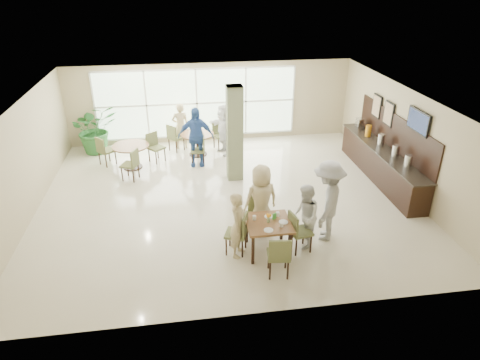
{
  "coord_description": "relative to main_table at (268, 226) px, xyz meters",
  "views": [
    {
      "loc": [
        -1.16,
        -10.33,
        5.67
      ],
      "look_at": [
        0.2,
        -1.2,
        1.1
      ],
      "focal_mm": 32.0,
      "sensor_mm": 36.0,
      "label": 1
    }
  ],
  "objects": [
    {
      "name": "adult_a",
      "position": [
        -1.29,
        4.94,
        0.29
      ],
      "size": [
        1.16,
        0.72,
        1.9
      ],
      "primitive_type": "imported",
      "rotation": [
        0.0,
        0.0,
        -0.08
      ],
      "color": "#3962AD",
      "rests_on": "ground"
    },
    {
      "name": "round_table_left",
      "position": [
        -3.32,
        5.03,
        -0.08
      ],
      "size": [
        1.13,
        1.13,
        0.75
      ],
      "color": "brown",
      "rests_on": "ground"
    },
    {
      "name": "chairs_table_left",
      "position": [
        -3.33,
        4.98,
        -0.18
      ],
      "size": [
        2.2,
        1.85,
        0.95
      ],
      "color": "#626839",
      "rests_on": "ground"
    },
    {
      "name": "column",
      "position": [
        -0.21,
        3.83,
        0.74
      ],
      "size": [
        0.45,
        0.45,
        2.8
      ],
      "primitive_type": "cube",
      "color": "#677451",
      "rests_on": "ground"
    },
    {
      "name": "teen_standing",
      "position": [
        1.43,
        0.35,
        0.31
      ],
      "size": [
        1.21,
        1.44,
        1.93
      ],
      "primitive_type": "imported",
      "rotation": [
        0.0,
        0.0,
        -2.05
      ],
      "color": "#A8A7AA",
      "rests_on": "ground"
    },
    {
      "name": "main_table",
      "position": [
        0.0,
        0.0,
        0.0
      ],
      "size": [
        0.97,
        0.97,
        0.75
      ],
      "color": "brown",
      "rests_on": "ground"
    },
    {
      "name": "teen_left",
      "position": [
        -0.66,
        -0.03,
        0.1
      ],
      "size": [
        0.56,
        0.65,
        1.51
      ],
      "primitive_type": "imported",
      "rotation": [
        0.0,
        0.0,
        1.14
      ],
      "color": "#CAB787",
      "rests_on": "ground"
    },
    {
      "name": "chairs_table_right",
      "position": [
        -1.18,
        5.81,
        -0.18
      ],
      "size": [
        2.15,
        1.84,
        0.95
      ],
      "color": "#626839",
      "rests_on": "ground"
    },
    {
      "name": "chairs_main_table",
      "position": [
        -0.0,
        -0.01,
        -0.18
      ],
      "size": [
        1.97,
        2.06,
        0.95
      ],
      "color": "#626839",
      "rests_on": "ground"
    },
    {
      "name": "wall_tv",
      "position": [
        4.33,
        2.03,
        1.49
      ],
      "size": [
        0.06,
        1.0,
        0.58
      ],
      "color": "black",
      "rests_on": "ground"
    },
    {
      "name": "window_bank",
      "position": [
        -1.11,
        7.09,
        0.74
      ],
      "size": [
        7.0,
        0.04,
        7.0
      ],
      "color": "silver",
      "rests_on": "ground"
    },
    {
      "name": "framed_art_b",
      "position": [
        4.34,
        4.43,
        1.19
      ],
      "size": [
        0.05,
        0.55,
        0.7
      ],
      "color": "black",
      "rests_on": "ground"
    },
    {
      "name": "framed_art_a",
      "position": [
        4.34,
        3.63,
        1.19
      ],
      "size": [
        0.05,
        0.55,
        0.7
      ],
      "color": "black",
      "rests_on": "ground"
    },
    {
      "name": "round_table_right",
      "position": [
        -1.21,
        5.78,
        -0.08
      ],
      "size": [
        1.12,
        1.12,
        0.75
      ],
      "color": "brown",
      "rests_on": "ground"
    },
    {
      "name": "buffet_counter",
      "position": [
        4.09,
        3.13,
        -0.11
      ],
      "size": [
        0.64,
        4.7,
        1.95
      ],
      "color": "black",
      "rests_on": "ground"
    },
    {
      "name": "room_shell",
      "position": [
        -0.61,
        2.63,
        1.04
      ],
      "size": [
        10.0,
        10.0,
        10.0
      ],
      "color": "white",
      "rests_on": "ground"
    },
    {
      "name": "adult_b",
      "position": [
        -0.3,
        5.78,
        0.2
      ],
      "size": [
        1.1,
        1.72,
        1.71
      ],
      "primitive_type": "imported",
      "rotation": [
        0.0,
        0.0,
        -1.28
      ],
      "color": "white",
      "rests_on": "ground"
    },
    {
      "name": "potted_plant",
      "position": [
        -4.6,
        6.54,
        0.17
      ],
      "size": [
        1.99,
        1.99,
        1.67
      ],
      "primitive_type": "imported",
      "rotation": [
        0.0,
        0.0,
        0.43
      ],
      "color": "#2A6A2E",
      "rests_on": "ground"
    },
    {
      "name": "ground",
      "position": [
        -0.61,
        2.63,
        -0.66
      ],
      "size": [
        10.0,
        10.0,
        0.0
      ],
      "primitive_type": "plane",
      "color": "beige",
      "rests_on": "ground"
    },
    {
      "name": "teen_far",
      "position": [
        -0.01,
        0.81,
        0.2
      ],
      "size": [
        0.93,
        0.65,
        1.72
      ],
      "primitive_type": "imported",
      "rotation": [
        0.0,
        0.0,
        3.39
      ],
      "color": "#CAB787",
      "rests_on": "ground"
    },
    {
      "name": "tabletop_clutter",
      "position": [
        0.06,
        0.01,
        0.15
      ],
      "size": [
        0.74,
        0.74,
        0.21
      ],
      "color": "white",
      "rests_on": "main_table"
    },
    {
      "name": "teen_right",
      "position": [
        0.84,
        0.09,
        0.1
      ],
      "size": [
        0.67,
        0.81,
        1.51
      ],
      "primitive_type": "imported",
      "rotation": [
        0.0,
        0.0,
        -1.71
      ],
      "color": "white",
      "rests_on": "ground"
    },
    {
      "name": "adult_standing",
      "position": [
        -1.74,
        6.45,
        0.15
      ],
      "size": [
        0.62,
        0.43,
        1.62
      ],
      "primitive_type": "imported",
      "rotation": [
        0.0,
        0.0,
        3.22
      ],
      "color": "#CAB787",
      "rests_on": "ground"
    }
  ]
}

